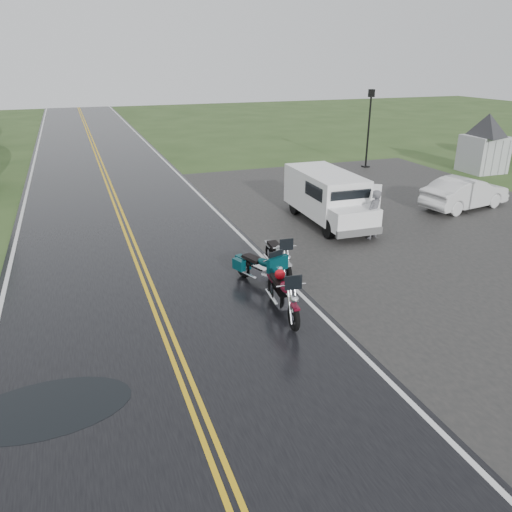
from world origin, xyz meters
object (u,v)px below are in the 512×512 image
(motorcycle_teal, at_px, (279,275))
(van_white, at_px, (330,212))
(visitor_center, at_px, (487,128))
(person_at_van, at_px, (374,215))
(motorcycle_silver, at_px, (287,264))
(motorcycle_red, at_px, (294,307))
(sedan_white, at_px, (465,193))
(lamp_post_far_right, at_px, (369,129))

(motorcycle_teal, height_order, van_white, van_white)
(visitor_center, xyz_separation_m, person_at_van, (-11.88, -7.52, -1.53))
(motorcycle_silver, height_order, person_at_van, person_at_van)
(motorcycle_red, relative_size, sedan_white, 0.56)
(motorcycle_red, xyz_separation_m, motorcycle_teal, (0.40, 1.90, -0.05))
(motorcycle_red, xyz_separation_m, lamp_post_far_right, (11.71, 15.76, 1.54))
(motorcycle_teal, relative_size, lamp_post_far_right, 0.47)
(visitor_center, distance_m, lamp_post_far_right, 6.37)
(motorcycle_teal, height_order, lamp_post_far_right, lamp_post_far_right)
(lamp_post_far_right, bearing_deg, van_white, -127.55)
(motorcycle_silver, xyz_separation_m, person_at_van, (4.40, 2.53, 0.23))
(motorcycle_silver, height_order, lamp_post_far_right, lamp_post_far_right)
(motorcycle_teal, xyz_separation_m, van_white, (3.45, 3.64, 0.38))
(visitor_center, distance_m, person_at_van, 14.14)
(van_white, height_order, lamp_post_far_right, lamp_post_far_right)
(van_white, distance_m, person_at_van, 1.55)
(lamp_post_far_right, bearing_deg, motorcycle_silver, -129.12)
(motorcycle_teal, bearing_deg, visitor_center, 13.09)
(visitor_center, bearing_deg, motorcycle_silver, -148.32)
(sedan_white, bearing_deg, visitor_center, -57.59)
(motorcycle_silver, xyz_separation_m, lamp_post_far_right, (10.82, 13.30, 1.57))
(visitor_center, relative_size, motorcycle_silver, 7.36)
(van_white, bearing_deg, motorcycle_silver, -132.36)
(person_at_van, bearing_deg, motorcycle_silver, 3.41)
(motorcycle_red, distance_m, lamp_post_far_right, 19.69)
(motorcycle_red, height_order, motorcycle_teal, motorcycle_red)
(visitor_center, xyz_separation_m, motorcycle_silver, (-16.29, -10.05, -1.76))
(motorcycle_red, xyz_separation_m, van_white, (3.85, 5.53, 0.32))
(motorcycle_red, height_order, motorcycle_silver, motorcycle_red)
(person_at_van, height_order, lamp_post_far_right, lamp_post_far_right)
(visitor_center, xyz_separation_m, motorcycle_teal, (-16.78, -10.61, -1.79))
(motorcycle_teal, xyz_separation_m, person_at_van, (4.90, 3.10, 0.26))
(person_at_van, bearing_deg, van_white, -47.07)
(motorcycle_silver, bearing_deg, person_at_van, 34.30)
(visitor_center, bearing_deg, motorcycle_teal, -147.69)
(motorcycle_teal, bearing_deg, van_white, 27.29)
(visitor_center, bearing_deg, person_at_van, -147.69)
(motorcycle_silver, bearing_deg, motorcycle_teal, -127.00)
(person_at_van, bearing_deg, visitor_center, -174.20)
(sedan_white, bearing_deg, motorcycle_silver, 103.80)
(lamp_post_far_right, bearing_deg, person_at_van, -120.78)
(motorcycle_silver, xyz_separation_m, van_white, (2.96, 3.08, 0.35))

